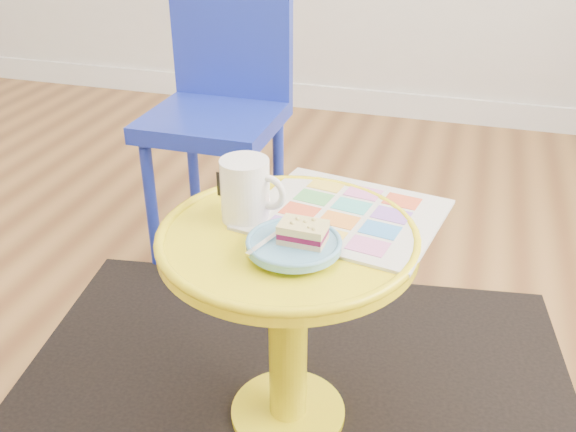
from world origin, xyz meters
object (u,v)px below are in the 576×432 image
(chair, at_px, (221,96))
(plate, at_px, (294,245))
(mug, at_px, (246,188))
(side_table, at_px, (288,292))
(newspaper, at_px, (345,214))

(chair, bearing_deg, plate, -59.51)
(mug, relative_size, plate, 0.80)
(side_table, bearing_deg, mug, 158.76)
(mug, height_order, plate, mug)
(mug, xyz_separation_m, plate, (0.12, -0.10, -0.05))
(chair, height_order, plate, chair)
(plate, bearing_deg, side_table, 115.65)
(newspaper, xyz_separation_m, mug, (-0.18, -0.07, 0.06))
(side_table, height_order, mug, mug)
(side_table, xyz_separation_m, mug, (-0.09, 0.04, 0.20))
(chair, bearing_deg, mug, -63.99)
(side_table, xyz_separation_m, newspaper, (0.09, 0.10, 0.14))
(side_table, relative_size, chair, 0.59)
(chair, xyz_separation_m, plate, (0.45, -0.76, 0.00))
(side_table, xyz_separation_m, chair, (-0.42, 0.69, 0.15))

